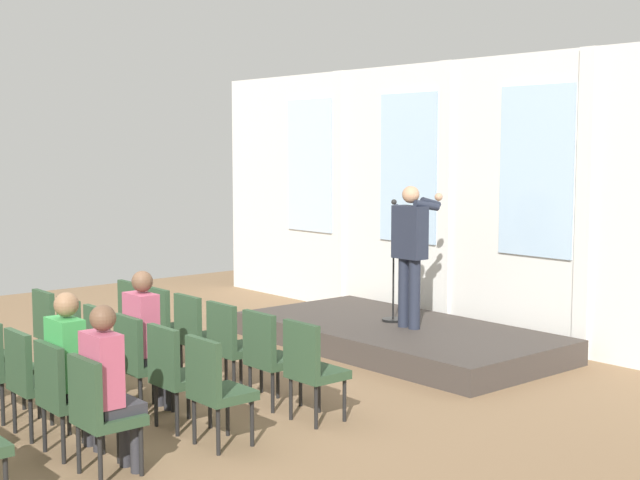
{
  "coord_description": "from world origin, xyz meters",
  "views": [
    {
      "loc": [
        7.66,
        -3.66,
        2.51
      ],
      "look_at": [
        0.06,
        2.82,
        1.46
      ],
      "focal_mm": 49.95,
      "sensor_mm": 36.0,
      "label": 1
    }
  ],
  "objects_px": {
    "chair_r1_c0": "(54,326)",
    "chair_r2_c3": "(32,376)",
    "speaker": "(410,246)",
    "chair_r0_c0": "(138,315)",
    "chair_r1_c2": "(108,346)",
    "audience_r1_c3": "(146,334)",
    "chair_r2_c5": "(99,409)",
    "chair_r1_c1": "(79,336)",
    "chair_r1_c4": "(175,370)",
    "mic_stand": "(393,295)",
    "chair_r0_c2": "(197,332)",
    "chair_r2_c2": "(4,362)",
    "chair_r0_c4": "(269,353)",
    "audience_r2_c4": "(72,364)",
    "chair_r0_c1": "(166,323)",
    "chair_r0_c5": "(311,365)",
    "chair_r1_c5": "(215,385)",
    "chair_r0_c3": "(231,342)",
    "chair_r2_c4": "(63,391)",
    "chair_r1_c3": "(139,357)",
    "audience_r2_c5": "(108,381)"
  },
  "relations": [
    {
      "from": "audience_r1_c3",
      "to": "chair_r2_c4",
      "type": "bearing_deg",
      "value": -60.52
    },
    {
      "from": "chair_r1_c0",
      "to": "chair_r2_c3",
      "type": "distance_m",
      "value": 2.17
    },
    {
      "from": "audience_r2_c4",
      "to": "chair_r0_c3",
      "type": "bearing_deg",
      "value": 107.56
    },
    {
      "from": "chair_r2_c4",
      "to": "chair_r2_c5",
      "type": "xyz_separation_m",
      "value": [
        0.64,
        0.0,
        0.0
      ]
    },
    {
      "from": "chair_r2_c2",
      "to": "chair_r1_c4",
      "type": "bearing_deg",
      "value": 39.41
    },
    {
      "from": "chair_r1_c0",
      "to": "chair_r2_c3",
      "type": "relative_size",
      "value": 1.0
    },
    {
      "from": "chair_r0_c3",
      "to": "chair_r2_c2",
      "type": "xyz_separation_m",
      "value": [
        -0.64,
        -2.09,
        0.0
      ]
    },
    {
      "from": "chair_r1_c2",
      "to": "chair_r0_c1",
      "type": "bearing_deg",
      "value": 121.32
    },
    {
      "from": "chair_r0_c4",
      "to": "chair_r2_c3",
      "type": "bearing_deg",
      "value": -106.92
    },
    {
      "from": "chair_r0_c2",
      "to": "audience_r2_c4",
      "type": "bearing_deg",
      "value": -57.68
    },
    {
      "from": "audience_r1_c3",
      "to": "chair_r2_c2",
      "type": "bearing_deg",
      "value": -119.48
    },
    {
      "from": "audience_r1_c3",
      "to": "chair_r2_c3",
      "type": "bearing_deg",
      "value": -90.0
    },
    {
      "from": "chair_r0_c2",
      "to": "chair_r2_c5",
      "type": "xyz_separation_m",
      "value": [
        1.91,
        -2.09,
        0.0
      ]
    },
    {
      "from": "speaker",
      "to": "chair_r0_c5",
      "type": "height_order",
      "value": "speaker"
    },
    {
      "from": "chair_r1_c1",
      "to": "chair_r1_c4",
      "type": "xyz_separation_m",
      "value": [
        1.91,
        0.0,
        0.0
      ]
    },
    {
      "from": "mic_stand",
      "to": "speaker",
      "type": "bearing_deg",
      "value": -18.04
    },
    {
      "from": "audience_r2_c4",
      "to": "chair_r0_c5",
      "type": "bearing_deg",
      "value": 72.44
    },
    {
      "from": "chair_r2_c2",
      "to": "chair_r2_c3",
      "type": "relative_size",
      "value": 1.0
    },
    {
      "from": "chair_r0_c4",
      "to": "audience_r2_c4",
      "type": "bearing_deg",
      "value": -90.0
    },
    {
      "from": "chair_r2_c5",
      "to": "chair_r0_c4",
      "type": "bearing_deg",
      "value": 106.92
    },
    {
      "from": "chair_r0_c2",
      "to": "chair_r1_c5",
      "type": "bearing_deg",
      "value": -28.72
    },
    {
      "from": "speaker",
      "to": "chair_r2_c5",
      "type": "distance_m",
      "value": 5.09
    },
    {
      "from": "chair_r2_c5",
      "to": "chair_r2_c4",
      "type": "bearing_deg",
      "value": 180.0
    },
    {
      "from": "chair_r0_c1",
      "to": "chair_r1_c1",
      "type": "xyz_separation_m",
      "value": [
        0.0,
        -1.04,
        0.0
      ]
    },
    {
      "from": "chair_r1_c1",
      "to": "audience_r1_c3",
      "type": "relative_size",
      "value": 0.69
    },
    {
      "from": "chair_r0_c2",
      "to": "chair_r2_c3",
      "type": "bearing_deg",
      "value": -73.08
    },
    {
      "from": "speaker",
      "to": "chair_r0_c4",
      "type": "bearing_deg",
      "value": -74.58
    },
    {
      "from": "chair_r0_c3",
      "to": "chair_r2_c5",
      "type": "distance_m",
      "value": 2.45
    },
    {
      "from": "chair_r1_c2",
      "to": "chair_r1_c5",
      "type": "height_order",
      "value": "same"
    },
    {
      "from": "speaker",
      "to": "chair_r0_c5",
      "type": "distance_m",
      "value": 3.17
    },
    {
      "from": "chair_r1_c1",
      "to": "audience_r1_c3",
      "type": "bearing_deg",
      "value": 3.59
    },
    {
      "from": "chair_r0_c1",
      "to": "chair_r2_c2",
      "type": "height_order",
      "value": "same"
    },
    {
      "from": "speaker",
      "to": "audience_r2_c5",
      "type": "height_order",
      "value": "speaker"
    },
    {
      "from": "mic_stand",
      "to": "chair_r2_c5",
      "type": "bearing_deg",
      "value": -69.92
    },
    {
      "from": "chair_r1_c1",
      "to": "chair_r1_c3",
      "type": "relative_size",
      "value": 1.0
    },
    {
      "from": "chair_r2_c4",
      "to": "chair_r2_c5",
      "type": "distance_m",
      "value": 0.64
    },
    {
      "from": "chair_r0_c3",
      "to": "chair_r2_c5",
      "type": "height_order",
      "value": "same"
    },
    {
      "from": "chair_r0_c2",
      "to": "chair_r1_c2",
      "type": "distance_m",
      "value": 1.04
    },
    {
      "from": "speaker",
      "to": "chair_r0_c0",
      "type": "height_order",
      "value": "speaker"
    },
    {
      "from": "chair_r0_c0",
      "to": "chair_r2_c5",
      "type": "height_order",
      "value": "same"
    },
    {
      "from": "chair_r2_c5",
      "to": "chair_r0_c1",
      "type": "bearing_deg",
      "value": 140.59
    },
    {
      "from": "chair_r2_c2",
      "to": "audience_r2_c5",
      "type": "relative_size",
      "value": 0.71
    },
    {
      "from": "chair_r1_c0",
      "to": "chair_r0_c3",
      "type": "bearing_deg",
      "value": 28.72
    },
    {
      "from": "chair_r1_c2",
      "to": "chair_r0_c2",
      "type": "bearing_deg",
      "value": 90.0
    },
    {
      "from": "chair_r0_c1",
      "to": "chair_r2_c5",
      "type": "xyz_separation_m",
      "value": [
        2.54,
        -2.09,
        0.0
      ]
    },
    {
      "from": "chair_r1_c1",
      "to": "chair_r1_c5",
      "type": "relative_size",
      "value": 1.0
    },
    {
      "from": "chair_r1_c0",
      "to": "chair_r1_c5",
      "type": "bearing_deg",
      "value": 0.0
    },
    {
      "from": "speaker",
      "to": "chair_r2_c3",
      "type": "distance_m",
      "value": 4.89
    },
    {
      "from": "speaker",
      "to": "chair_r1_c2",
      "type": "relative_size",
      "value": 1.85
    },
    {
      "from": "chair_r1_c2",
      "to": "audience_r1_c3",
      "type": "xyz_separation_m",
      "value": [
        0.64,
        0.08,
        0.21
      ]
    }
  ]
}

